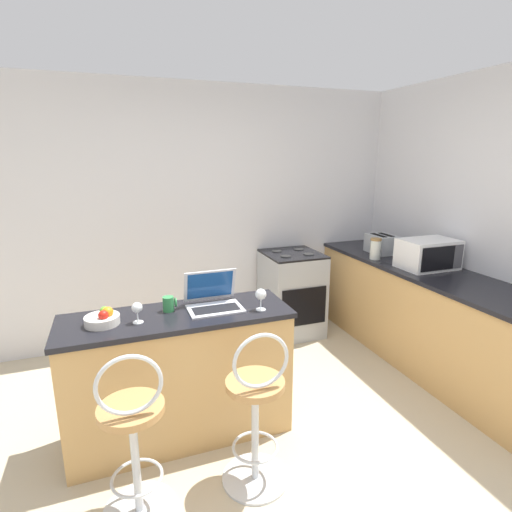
{
  "coord_description": "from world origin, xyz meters",
  "views": [
    {
      "loc": [
        -0.8,
        -1.79,
        1.9
      ],
      "look_at": [
        0.42,
        1.56,
        1.0
      ],
      "focal_mm": 28.0,
      "sensor_mm": 36.0,
      "label": 1
    }
  ],
  "objects_px": {
    "bar_stool_near": "(134,441)",
    "fruit_bowl": "(103,318)",
    "toaster": "(382,244)",
    "microwave": "(428,254)",
    "storage_jar": "(375,249)",
    "bar_stool_far": "(256,413)",
    "wine_glass_short": "(261,295)",
    "laptop": "(213,298)",
    "mug_green": "(169,304)",
    "wine_glass_tall": "(137,309)",
    "stove_range": "(292,293)"
  },
  "relations": [
    {
      "from": "stove_range",
      "to": "laptop",
      "type": "bearing_deg",
      "value": -133.96
    },
    {
      "from": "microwave",
      "to": "bar_stool_far",
      "type": "bearing_deg",
      "value": -155.92
    },
    {
      "from": "bar_stool_far",
      "to": "mug_green",
      "type": "distance_m",
      "value": 0.89
    },
    {
      "from": "bar_stool_near",
      "to": "storage_jar",
      "type": "bearing_deg",
      "value": 28.77
    },
    {
      "from": "wine_glass_short",
      "to": "microwave",
      "type": "bearing_deg",
      "value": 13.58
    },
    {
      "from": "microwave",
      "to": "toaster",
      "type": "height_order",
      "value": "microwave"
    },
    {
      "from": "wine_glass_short",
      "to": "bar_stool_near",
      "type": "bearing_deg",
      "value": -152.41
    },
    {
      "from": "bar_stool_far",
      "to": "toaster",
      "type": "bearing_deg",
      "value": 37.77
    },
    {
      "from": "bar_stool_far",
      "to": "mug_green",
      "type": "height_order",
      "value": "mug_green"
    },
    {
      "from": "microwave",
      "to": "storage_jar",
      "type": "height_order",
      "value": "microwave"
    },
    {
      "from": "bar_stool_near",
      "to": "storage_jar",
      "type": "xyz_separation_m",
      "value": [
        2.42,
        1.33,
        0.54
      ]
    },
    {
      "from": "bar_stool_near",
      "to": "toaster",
      "type": "distance_m",
      "value": 3.1
    },
    {
      "from": "bar_stool_near",
      "to": "fruit_bowl",
      "type": "relative_size",
      "value": 4.81
    },
    {
      "from": "laptop",
      "to": "fruit_bowl",
      "type": "xyz_separation_m",
      "value": [
        -0.7,
        -0.06,
        -0.02
      ]
    },
    {
      "from": "mug_green",
      "to": "stove_range",
      "type": "bearing_deg",
      "value": 39.13
    },
    {
      "from": "microwave",
      "to": "fruit_bowl",
      "type": "bearing_deg",
      "value": -173.4
    },
    {
      "from": "laptop",
      "to": "wine_glass_short",
      "type": "xyz_separation_m",
      "value": [
        0.28,
        -0.17,
        0.04
      ]
    },
    {
      "from": "wine_glass_tall",
      "to": "wine_glass_short",
      "type": "bearing_deg",
      "value": -4.59
    },
    {
      "from": "microwave",
      "to": "fruit_bowl",
      "type": "height_order",
      "value": "microwave"
    },
    {
      "from": "wine_glass_short",
      "to": "bar_stool_far",
      "type": "bearing_deg",
      "value": -113.64
    },
    {
      "from": "microwave",
      "to": "wine_glass_tall",
      "type": "distance_m",
      "value": 2.6
    },
    {
      "from": "toaster",
      "to": "wine_glass_tall",
      "type": "xyz_separation_m",
      "value": [
        -2.56,
        -1.01,
        -0.0
      ]
    },
    {
      "from": "toaster",
      "to": "fruit_bowl",
      "type": "relative_size",
      "value": 1.52
    },
    {
      "from": "toaster",
      "to": "mug_green",
      "type": "relative_size",
      "value": 3.19
    },
    {
      "from": "microwave",
      "to": "stove_range",
      "type": "bearing_deg",
      "value": 133.8
    },
    {
      "from": "microwave",
      "to": "storage_jar",
      "type": "xyz_separation_m",
      "value": [
        -0.25,
        0.44,
        -0.03
      ]
    },
    {
      "from": "storage_jar",
      "to": "bar_stool_near",
      "type": "bearing_deg",
      "value": -151.23
    },
    {
      "from": "toaster",
      "to": "stove_range",
      "type": "height_order",
      "value": "toaster"
    },
    {
      "from": "toaster",
      "to": "fruit_bowl",
      "type": "distance_m",
      "value": 2.92
    },
    {
      "from": "laptop",
      "to": "storage_jar",
      "type": "xyz_separation_m",
      "value": [
        1.83,
        0.7,
        0.05
      ]
    },
    {
      "from": "wine_glass_tall",
      "to": "bar_stool_near",
      "type": "bearing_deg",
      "value": -99.68
    },
    {
      "from": "microwave",
      "to": "storage_jar",
      "type": "bearing_deg",
      "value": 119.21
    },
    {
      "from": "stove_range",
      "to": "wine_glass_short",
      "type": "height_order",
      "value": "wine_glass_short"
    },
    {
      "from": "bar_stool_far",
      "to": "wine_glass_short",
      "type": "bearing_deg",
      "value": 66.36
    },
    {
      "from": "bar_stool_far",
      "to": "fruit_bowl",
      "type": "height_order",
      "value": "fruit_bowl"
    },
    {
      "from": "wine_glass_short",
      "to": "storage_jar",
      "type": "relative_size",
      "value": 0.71
    },
    {
      "from": "storage_jar",
      "to": "microwave",
      "type": "bearing_deg",
      "value": -60.79
    },
    {
      "from": "wine_glass_short",
      "to": "wine_glass_tall",
      "type": "distance_m",
      "value": 0.79
    },
    {
      "from": "microwave",
      "to": "fruit_bowl",
      "type": "relative_size",
      "value": 2.4
    },
    {
      "from": "wine_glass_short",
      "to": "mug_green",
      "type": "distance_m",
      "value": 0.61
    },
    {
      "from": "wine_glass_tall",
      "to": "mug_green",
      "type": "bearing_deg",
      "value": 31.73
    },
    {
      "from": "laptop",
      "to": "toaster",
      "type": "xyz_separation_m",
      "value": [
        2.05,
        0.9,
        0.04
      ]
    },
    {
      "from": "bar_stool_near",
      "to": "fruit_bowl",
      "type": "xyz_separation_m",
      "value": [
        -0.11,
        0.57,
        0.47
      ]
    },
    {
      "from": "mug_green",
      "to": "fruit_bowl",
      "type": "bearing_deg",
      "value": -168.78
    },
    {
      "from": "bar_stool_near",
      "to": "toaster",
      "type": "height_order",
      "value": "toaster"
    },
    {
      "from": "stove_range",
      "to": "storage_jar",
      "type": "distance_m",
      "value": 1.0
    },
    {
      "from": "mug_green",
      "to": "laptop",
      "type": "bearing_deg",
      "value": -4.17
    },
    {
      "from": "bar_stool_near",
      "to": "mug_green",
      "type": "height_order",
      "value": "mug_green"
    },
    {
      "from": "laptop",
      "to": "microwave",
      "type": "bearing_deg",
      "value": 7.19
    },
    {
      "from": "bar_stool_near",
      "to": "stove_range",
      "type": "height_order",
      "value": "bar_stool_near"
    }
  ]
}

